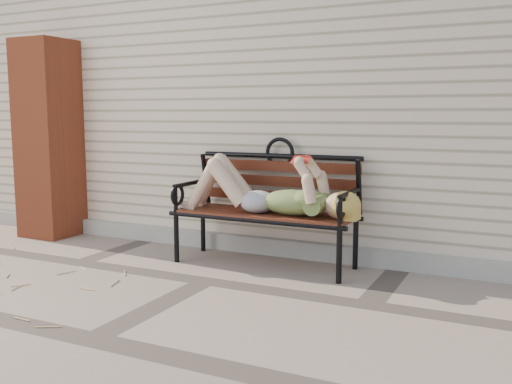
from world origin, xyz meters
The scene contains 6 objects.
ground centered at (0.00, 0.00, 0.00)m, with size 80.00×80.00×0.00m, color gray.
house_wall centered at (0.00, 3.00, 1.50)m, with size 8.00×4.00×3.00m, color beige.
foundation_strip centered at (0.00, 0.97, 0.07)m, with size 8.00×0.10×0.15m, color #AEAA9D.
brick_pillar centered at (-2.30, 0.75, 1.00)m, with size 0.50×0.50×2.00m, color #AB4526.
garden_bench centered at (0.20, 0.71, 0.59)m, with size 1.64×0.65×1.06m.
reading_woman centered at (0.22, 0.58, 0.63)m, with size 1.54×0.35×0.49m.
Camera 1 is at (2.16, -3.61, 1.26)m, focal length 40.00 mm.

